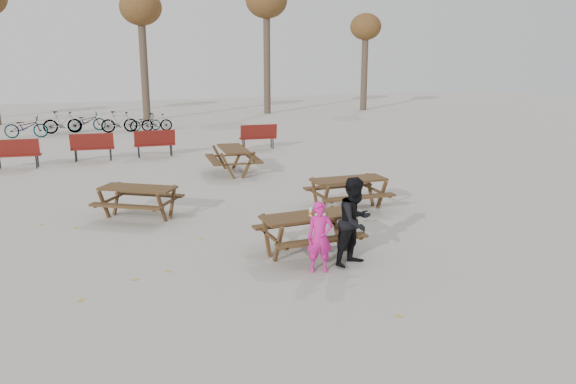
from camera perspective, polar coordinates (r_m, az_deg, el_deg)
name	(u,v)px	position (r m, az deg, el deg)	size (l,w,h in m)	color
ground	(308,253)	(10.93, 2.07, -6.25)	(80.00, 80.00, 0.00)	gray
main_picnic_table	(309,224)	(10.75, 2.10, -3.30)	(1.80, 1.45, 0.78)	#372214
food_tray	(320,215)	(10.66, 3.29, -2.30)	(0.18, 0.11, 0.04)	white
bread_roll	(320,212)	(10.65, 3.29, -2.08)	(0.14, 0.06, 0.05)	tan
soda_bottle	(311,212)	(10.61, 2.31, -2.07)	(0.07, 0.07, 0.17)	silver
child	(320,237)	(9.87, 3.25, -4.61)	(0.46, 0.30, 1.27)	#CB1981
adult	(355,221)	(10.20, 6.84, -2.99)	(0.79, 0.62, 1.63)	black
picnic_table_east	(348,194)	(13.94, 6.14, -0.22)	(1.83, 1.48, 0.79)	#372214
picnic_table_north	(139,203)	(13.61, -14.94, -1.04)	(1.74, 1.40, 0.75)	#372214
picnic_table_far	(233,161)	(18.26, -5.57, 3.20)	(1.95, 1.57, 0.84)	#372214
park_bench_row	(137,145)	(21.60, -15.12, 4.68)	(10.48, 1.32, 1.03)	maroon
bicycle_row	(90,123)	(29.46, -19.47, 6.63)	(7.78, 2.33, 1.09)	black
tree_row	(137,11)	(34.93, -15.08, 17.30)	(32.17, 3.52, 8.26)	#382B21
fallen_leaves	(283,217)	(13.30, -0.56, -2.56)	(11.00, 11.00, 0.01)	#B6952B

